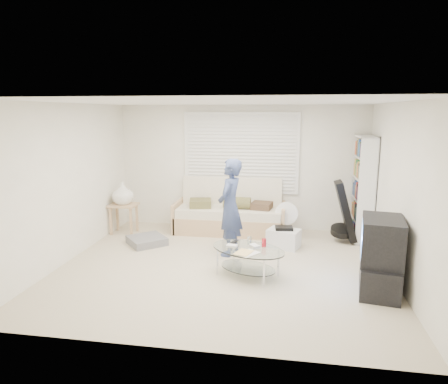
% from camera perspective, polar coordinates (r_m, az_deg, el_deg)
% --- Properties ---
extents(ground, '(5.00, 5.00, 0.00)m').
position_cam_1_polar(ground, '(6.31, -0.12, -10.61)').
color(ground, '#C4B698').
rests_on(ground, ground).
extents(room_shell, '(5.02, 4.52, 2.51)m').
position_cam_1_polar(room_shell, '(6.37, 0.57, 4.77)').
color(room_shell, silver).
rests_on(room_shell, ground).
extents(window_blinds, '(2.32, 0.08, 1.62)m').
position_cam_1_polar(window_blinds, '(8.07, 2.42, 5.58)').
color(window_blinds, silver).
rests_on(window_blinds, ground).
extents(futon_sofa, '(2.17, 0.88, 1.06)m').
position_cam_1_polar(futon_sofa, '(7.99, 0.86, -3.23)').
color(futon_sofa, tan).
rests_on(futon_sofa, ground).
extents(grey_floor_pillow, '(0.85, 0.85, 0.14)m').
position_cam_1_polar(grey_floor_pillow, '(7.43, -10.96, -6.82)').
color(grey_floor_pillow, slate).
rests_on(grey_floor_pillow, ground).
extents(side_table, '(0.52, 0.42, 1.03)m').
position_cam_1_polar(side_table, '(8.03, -14.25, -0.48)').
color(side_table, tan).
rests_on(side_table, ground).
extents(bookshelf, '(0.31, 0.82, 1.94)m').
position_cam_1_polar(bookshelf, '(7.79, 19.20, 0.46)').
color(bookshelf, white).
rests_on(bookshelf, ground).
extents(guitar_case, '(0.46, 0.42, 1.11)m').
position_cam_1_polar(guitar_case, '(7.62, 16.84, -3.26)').
color(guitar_case, black).
rests_on(guitar_case, ground).
extents(floor_fan, '(0.43, 0.29, 0.71)m').
position_cam_1_polar(floor_fan, '(7.61, 8.90, -3.58)').
color(floor_fan, white).
rests_on(floor_fan, ground).
extents(storage_bin, '(0.63, 0.53, 0.38)m').
position_cam_1_polar(storage_bin, '(7.19, 8.52, -6.50)').
color(storage_bin, white).
rests_on(storage_bin, ground).
extents(tv_unit, '(0.64, 0.99, 1.00)m').
position_cam_1_polar(tv_unit, '(5.73, 21.47, -8.51)').
color(tv_unit, black).
rests_on(tv_unit, ground).
extents(coffee_table, '(1.32, 1.12, 0.54)m').
position_cam_1_polar(coffee_table, '(5.88, 3.42, -8.79)').
color(coffee_table, silver).
rests_on(coffee_table, ground).
extents(standing_person, '(0.51, 0.66, 1.62)m').
position_cam_1_polar(standing_person, '(6.60, 0.87, -2.21)').
color(standing_person, '#325070').
rests_on(standing_person, ground).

